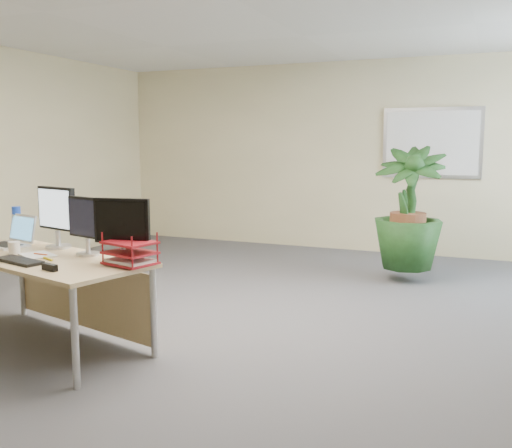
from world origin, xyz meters
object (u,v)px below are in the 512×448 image
at_px(laptop, 13,238).
at_px(monitor_left, 57,213).
at_px(desk, 54,273).
at_px(floor_plant, 408,215).
at_px(monitor_right, 87,222).

bearing_deg(laptop, monitor_left, 7.48).
bearing_deg(desk, laptop, 162.96).
xyz_separation_m(desk, laptop, (-0.59, 0.18, 0.21)).
distance_m(floor_plant, monitor_right, 3.62).
height_order(floor_plant, monitor_left, floor_plant).
bearing_deg(floor_plant, laptop, -134.01).
height_order(desk, monitor_left, monitor_left).
xyz_separation_m(monitor_left, laptop, (-0.43, -0.06, -0.23)).
distance_m(desk, monitor_right, 0.49).
height_order(desk, floor_plant, floor_plant).
relative_size(desk, monitor_right, 4.38).
distance_m(monitor_right, laptop, 0.88).
height_order(monitor_left, laptop, monitor_left).
distance_m(floor_plant, laptop, 4.07).
bearing_deg(floor_plant, monitor_left, -129.88).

